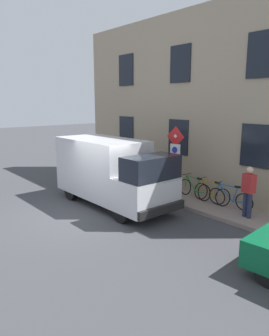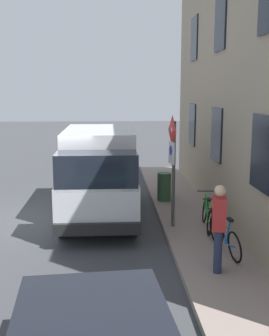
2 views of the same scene
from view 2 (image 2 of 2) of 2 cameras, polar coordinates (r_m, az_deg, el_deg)
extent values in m
plane|color=#3D3E42|center=(12.34, -11.12, -6.88)|extent=(80.00, 80.00, 0.00)
cube|color=gray|center=(12.39, 7.02, -6.36)|extent=(1.64, 15.08, 0.14)
cube|color=tan|center=(12.14, 12.97, 10.84)|extent=(0.70, 13.08, 7.54)
cube|color=black|center=(8.68, 16.79, 1.97)|extent=(0.06, 1.10, 1.50)
cube|color=black|center=(12.10, 11.02, 4.47)|extent=(0.06, 1.10, 1.50)
cube|color=black|center=(15.60, 7.80, 5.84)|extent=(0.06, 1.10, 1.50)
cube|color=black|center=(12.18, 11.54, 18.73)|extent=(0.06, 1.10, 1.50)
cube|color=black|center=(15.66, 8.08, 16.91)|extent=(0.06, 1.10, 1.50)
cylinder|color=#474C47|center=(10.84, 5.29, -0.90)|extent=(0.09, 0.09, 2.73)
pyramid|color=silver|center=(10.66, 4.97, 4.98)|extent=(0.10, 0.50, 0.50)
pyramid|color=red|center=(10.66, 5.00, 4.98)|extent=(0.08, 0.56, 0.56)
cube|color=white|center=(10.73, 5.03, 2.06)|extent=(0.09, 0.44, 0.56)
cylinder|color=#1933B2|center=(10.71, 4.90, 2.37)|extent=(0.04, 0.24, 0.24)
cube|color=silver|center=(12.83, -4.79, 0.42)|extent=(2.03, 3.82, 2.18)
cube|color=silver|center=(10.40, -5.02, -4.96)|extent=(2.01, 1.42, 1.10)
cube|color=black|center=(10.00, -5.13, -0.30)|extent=(1.93, 0.99, 0.84)
cube|color=black|center=(9.79, -5.09, -8.21)|extent=(2.00, 0.18, 0.28)
cylinder|color=black|center=(10.78, -0.23, -7.10)|extent=(0.23, 0.76, 0.76)
cylinder|color=black|center=(10.83, -9.65, -7.18)|extent=(0.23, 0.76, 0.76)
cylinder|color=black|center=(13.99, -1.04, -3.02)|extent=(0.23, 0.76, 0.76)
cylinder|color=black|center=(14.02, -8.26, -3.10)|extent=(0.23, 0.76, 0.76)
cylinder|color=black|center=(6.32, 1.48, -21.28)|extent=(0.23, 0.61, 0.60)
torus|color=black|center=(9.92, 10.86, -8.31)|extent=(0.20, 0.67, 0.66)
torus|color=black|center=(9.01, 13.36, -10.35)|extent=(0.20, 0.67, 0.66)
cylinder|color=blue|center=(9.56, 11.65, -7.76)|extent=(0.12, 0.60, 0.60)
cylinder|color=blue|center=(9.42, 11.89, -6.32)|extent=(0.13, 0.72, 0.07)
cylinder|color=blue|center=(9.25, 12.51, -8.52)|extent=(0.06, 0.19, 0.55)
cylinder|color=blue|center=(9.21, 12.80, -10.14)|extent=(0.09, 0.43, 0.12)
cylinder|color=blue|center=(9.82, 10.96, -6.99)|extent=(0.05, 0.09, 0.50)
cube|color=black|center=(9.09, 12.78, -6.80)|extent=(0.11, 0.21, 0.06)
cylinder|color=#262626|center=(9.72, 11.07, -5.35)|extent=(0.46, 0.09, 0.03)
torus|color=black|center=(10.71, 10.29, -6.88)|extent=(0.21, 0.67, 0.65)
torus|color=black|center=(9.73, 11.43, -8.70)|extent=(0.21, 0.67, 0.65)
cylinder|color=orange|center=(10.34, 10.67, -6.34)|extent=(0.07, 0.60, 0.60)
cylinder|color=orange|center=(10.19, 10.80, -5.00)|extent=(0.07, 0.73, 0.07)
cylinder|color=orange|center=(10.00, 11.06, -7.02)|extent=(0.05, 0.19, 0.55)
cylinder|color=orange|center=(9.94, 11.17, -8.53)|extent=(0.06, 0.43, 0.12)
cylinder|color=orange|center=(10.62, 10.36, -5.65)|extent=(0.04, 0.09, 0.50)
cube|color=black|center=(9.84, 11.21, -5.42)|extent=(0.09, 0.20, 0.06)
cylinder|color=#262626|center=(10.52, 10.43, -4.13)|extent=(0.46, 0.05, 0.03)
torus|color=black|center=(11.49, 9.48, -5.68)|extent=(0.18, 0.67, 0.66)
torus|color=black|center=(10.49, 10.14, -7.25)|extent=(0.18, 0.67, 0.66)
cylinder|color=#208C39|center=(11.11, 9.71, -5.13)|extent=(0.10, 0.60, 0.60)
cylinder|color=#208C39|center=(10.97, 9.80, -3.86)|extent=(0.11, 0.73, 0.07)
cylinder|color=#208C39|center=(10.77, 9.93, -5.73)|extent=(0.05, 0.19, 0.55)
cylinder|color=#208C39|center=(10.71, 9.98, -7.12)|extent=(0.08, 0.43, 0.12)
cylinder|color=#208C39|center=(11.40, 9.53, -4.51)|extent=(0.04, 0.09, 0.50)
cube|color=black|center=(10.62, 10.03, -4.22)|extent=(0.10, 0.21, 0.06)
cylinder|color=#262626|center=(11.30, 9.59, -3.09)|extent=(0.46, 0.08, 0.03)
cylinder|color=#262B47|center=(8.44, 11.19, -11.03)|extent=(0.16, 0.16, 0.85)
cylinder|color=#262B47|center=(8.61, 11.18, -10.60)|extent=(0.16, 0.16, 0.85)
cube|color=#B8292A|center=(8.29, 11.37, -6.06)|extent=(0.35, 0.45, 0.62)
sphere|color=beige|center=(8.17, 11.48, -3.03)|extent=(0.22, 0.22, 0.22)
cylinder|color=#2D5133|center=(13.58, 4.03, -2.54)|extent=(0.44, 0.44, 0.90)
camera|label=1|loc=(7.69, -76.58, 4.94)|focal=34.37mm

